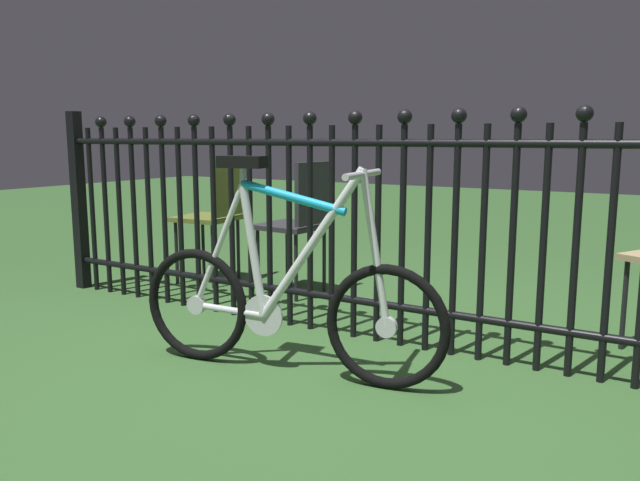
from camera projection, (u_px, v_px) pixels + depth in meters
ground_plane at (310, 374)px, 2.68m from camera, size 20.00×20.00×0.00m
iron_fence at (360, 220)px, 3.07m from camera, size 4.34×0.07×1.16m
bicycle at (285, 299)px, 2.65m from camera, size 1.38×0.40×0.92m
chair_charcoal at (301, 216)px, 3.95m from camera, size 0.41×0.40×0.85m
chair_olive at (216, 208)px, 4.29m from camera, size 0.41×0.41×0.85m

